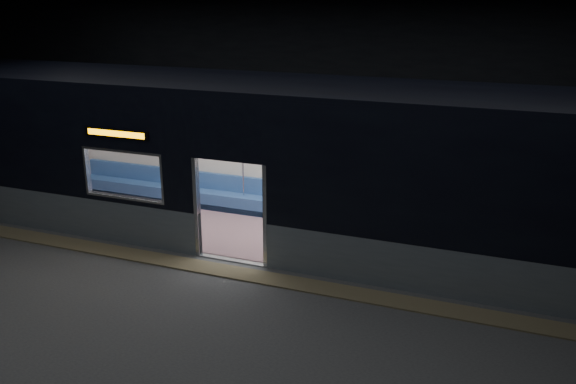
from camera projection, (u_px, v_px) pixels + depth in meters
The scene contains 7 objects.
station_floor at pixel (207, 283), 11.14m from camera, with size 24.00×14.00×0.01m, color #47494C.
station_envelope at pixel (197, 82), 9.99m from camera, with size 24.00×14.00×5.00m.
tactile_strip at pixel (220, 270), 11.62m from camera, with size 22.80×0.50×0.03m, color #8C7F59.
metro_car at pixel (261, 153), 12.81m from camera, with size 18.00×3.04×3.35m.
passenger at pixel (445, 207), 12.74m from camera, with size 0.40×0.67×1.33m.
handbag at pixel (444, 216), 12.59m from camera, with size 0.24×0.21×0.12m, color black.
transit_map at pixel (481, 174), 12.58m from camera, with size 1.05×0.03×0.69m, color white.
Camera 1 is at (5.04, -8.83, 5.07)m, focal length 38.00 mm.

